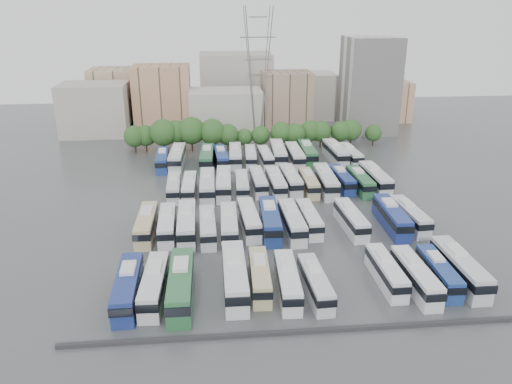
{
  "coord_description": "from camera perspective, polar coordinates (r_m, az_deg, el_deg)",
  "views": [
    {
      "loc": [
        -10.93,
        -78.62,
        34.47
      ],
      "look_at": [
        -2.95,
        3.89,
        3.0
      ],
      "focal_mm": 35.0,
      "sensor_mm": 36.0,
      "label": 1
    }
  ],
  "objects": [
    {
      "name": "bus_r0_s12",
      "position": [
        69.94,
        20.13,
        -8.57
      ],
      "size": [
        2.77,
        11.01,
        3.43
      ],
      "rotation": [
        0.0,
        0.0,
        -0.04
      ],
      "color": "navy",
      "rests_on": "ground"
    },
    {
      "name": "bus_r0_s11",
      "position": [
        67.77,
        17.78,
        -9.11
      ],
      "size": [
        2.71,
        11.84,
        3.71
      ],
      "rotation": [
        0.0,
        0.0,
        0.01
      ],
      "color": "silver",
      "rests_on": "ground"
    },
    {
      "name": "bus_r2_s6",
      "position": [
        97.7,
        0.25,
        1.25
      ],
      "size": [
        2.85,
        11.68,
        3.64
      ],
      "rotation": [
        0.0,
        0.0,
        0.03
      ],
      "color": "silver",
      "rests_on": "ground"
    },
    {
      "name": "bus_r3_s5",
      "position": [
        113.8,
        -2.37,
        4.17
      ],
      "size": [
        3.34,
        12.8,
        3.98
      ],
      "rotation": [
        0.0,
        0.0,
        -0.05
      ],
      "color": "silver",
      "rests_on": "ground"
    },
    {
      "name": "bus_r1_s8",
      "position": [
        81.53,
        6.08,
        -3.03
      ],
      "size": [
        2.69,
        11.18,
        3.49
      ],
      "rotation": [
        0.0,
        0.0,
        0.02
      ],
      "color": "silver",
      "rests_on": "ground"
    },
    {
      "name": "bus_r2_s7",
      "position": [
        96.78,
        2.28,
        1.09
      ],
      "size": [
        2.95,
        12.21,
        3.81
      ],
      "rotation": [
        0.0,
        0.0,
        0.02
      ],
      "color": "silver",
      "rests_on": "ground"
    },
    {
      "name": "bus_r1_s5",
      "position": [
        80.56,
        -0.8,
        -3.11
      ],
      "size": [
        3.16,
        12.03,
        3.74
      ],
      "rotation": [
        0.0,
        0.0,
        0.05
      ],
      "color": "silver",
      "rests_on": "ground"
    },
    {
      "name": "bus_r0_s2",
      "position": [
        63.06,
        -8.58,
        -10.39
      ],
      "size": [
        3.03,
        13.46,
        4.22
      ],
      "rotation": [
        0.0,
        0.0,
        -0.01
      ],
      "color": "#2C673B",
      "rests_on": "ground"
    },
    {
      "name": "ground",
      "position": [
        86.54,
        2.2,
        -2.7
      ],
      "size": [
        220.0,
        220.0,
        0.0
      ],
      "primitive_type": "plane",
      "color": "#424447",
      "rests_on": "ground"
    },
    {
      "name": "bus_r2_s9",
      "position": [
        97.65,
        6.05,
        1.09
      ],
      "size": [
        2.65,
        11.39,
        3.56
      ],
      "rotation": [
        0.0,
        0.0,
        -0.02
      ],
      "color": "tan",
      "rests_on": "ground"
    },
    {
      "name": "bus_r2_s13",
      "position": [
        101.63,
        13.44,
        1.58
      ],
      "size": [
        3.19,
        13.16,
        4.11
      ],
      "rotation": [
        0.0,
        0.0,
        0.03
      ],
      "color": "silver",
      "rests_on": "ground"
    },
    {
      "name": "bus_r2_s12",
      "position": [
        99.81,
        11.78,
        1.25
      ],
      "size": [
        2.85,
        11.95,
        3.73
      ],
      "rotation": [
        0.0,
        0.0,
        0.02
      ],
      "color": "#2D693E",
      "rests_on": "ground"
    },
    {
      "name": "bus_r1_s6",
      "position": [
        79.95,
        1.6,
        -3.17
      ],
      "size": [
        3.36,
        13.16,
        4.1
      ],
      "rotation": [
        0.0,
        0.0,
        -0.04
      ],
      "color": "navy",
      "rests_on": "ground"
    },
    {
      "name": "bus_r3_s8",
      "position": [
        115.43,
        2.56,
        4.48
      ],
      "size": [
        3.59,
        13.71,
        4.26
      ],
      "rotation": [
        0.0,
        0.0,
        -0.05
      ],
      "color": "silver",
      "rests_on": "ground"
    },
    {
      "name": "bus_r2_s8",
      "position": [
        98.49,
        3.98,
        1.42
      ],
      "size": [
        3.11,
        12.36,
        3.85
      ],
      "rotation": [
        0.0,
        0.0,
        0.04
      ],
      "color": "silver",
      "rests_on": "ground"
    },
    {
      "name": "bus_r0_s5",
      "position": [
        64.92,
        0.44,
        -9.51
      ],
      "size": [
        2.85,
        11.24,
        3.5
      ],
      "rotation": [
        0.0,
        0.0,
        -0.04
      ],
      "color": "#BFB583",
      "rests_on": "ground"
    },
    {
      "name": "bus_r0_s1",
      "position": [
        64.02,
        -11.55,
        -10.31
      ],
      "size": [
        3.1,
        12.15,
        3.78
      ],
      "rotation": [
        0.0,
        0.0,
        -0.04
      ],
      "color": "silver",
      "rests_on": "ground"
    },
    {
      "name": "electricity_pylon",
      "position": [
        130.23,
        0.22,
        13.82
      ],
      "size": [
        9.0,
        6.91,
        33.83
      ],
      "color": "slate",
      "rests_on": "ground"
    },
    {
      "name": "bus_r2_s4",
      "position": [
        96.23,
        -3.7,
        1.02
      ],
      "size": [
        3.38,
        13.1,
        4.08
      ],
      "rotation": [
        0.0,
        0.0,
        -0.04
      ],
      "color": "silver",
      "rests_on": "ground"
    },
    {
      "name": "bus_r3_s12",
      "position": [
        117.26,
        9.05,
        4.48
      ],
      "size": [
        3.47,
        13.5,
        4.2
      ],
      "rotation": [
        0.0,
        0.0,
        0.04
      ],
      "color": "silver",
      "rests_on": "ground"
    },
    {
      "name": "bus_r1_s1",
      "position": [
        80.03,
        -10.13,
        -3.66
      ],
      "size": [
        2.82,
        11.69,
        3.65
      ],
      "rotation": [
        0.0,
        0.0,
        0.02
      ],
      "color": "silver",
      "rests_on": "ground"
    },
    {
      "name": "tree_line",
      "position": [
        124.58,
        -1.94,
        6.8
      ],
      "size": [
        64.89,
        7.85,
        8.56
      ],
      "color": "black",
      "rests_on": "ground"
    },
    {
      "name": "bus_r2_s2",
      "position": [
        95.74,
        -7.62,
        0.6
      ],
      "size": [
        2.73,
        11.3,
        3.53
      ],
      "rotation": [
        0.0,
        0.0,
        -0.03
      ],
      "color": "silver",
      "rests_on": "ground"
    },
    {
      "name": "bus_r3_s1",
      "position": [
        113.72,
        -8.99,
        3.97
      ],
      "size": [
        3.53,
        13.44,
        4.18
      ],
      "rotation": [
        0.0,
        0.0,
        -0.05
      ],
      "color": "silver",
      "rests_on": "ground"
    },
    {
      "name": "bus_r3_s3",
      "position": [
        112.54,
        -5.62,
        3.93
      ],
      "size": [
        3.46,
        13.29,
        4.13
      ],
      "rotation": [
        0.0,
        0.0,
        -0.05
      ],
      "color": "#2B643E",
      "rests_on": "ground"
    },
    {
      "name": "bus_r3_s9",
      "position": [
        114.18,
        4.45,
        4.2
      ],
      "size": [
        2.84,
        12.9,
        4.05
      ],
      "rotation": [
        0.0,
        0.0,
        -0.0
      ],
      "color": "silver",
      "rests_on": "ground"
    },
    {
      "name": "bus_r3_s4",
      "position": [
        112.99,
        -4.01,
        3.96
      ],
      "size": [
        3.23,
        12.11,
        3.76
      ],
      "rotation": [
        0.0,
        0.0,
        0.05
      ],
      "color": "navy",
      "rests_on": "ground"
    },
    {
      "name": "bus_r1_s4",
      "position": [
        78.78,
        -3.1,
        -3.71
      ],
      "size": [
        2.91,
        12.06,
        3.77
      ],
      "rotation": [
        0.0,
        0.0,
        -0.02
      ],
      "color": "silver",
      "rests_on": "ground"
    },
    {
      "name": "bus_r3_s0",
      "position": [
        113.27,
        -10.66,
        3.67
      ],
      "size": [
        2.91,
        11.87,
        3.7
      ],
      "rotation": [
        0.0,
        0.0,
        0.03
      ],
      "color": "navy",
      "rests_on": "ground"
    },
    {
      "name": "bus_r0_s4",
      "position": [
        64.21,
        -2.45,
        -9.53
      ],
      "size": [
        3.0,
        13.51,
        4.23
      ],
      "rotation": [
        0.0,
        0.0,
        -0.0
      ],
      "color": "silver",
      "rests_on": "ground"
    },
    {
      "name": "bus_r0_s13",
      "position": [
        71.42,
        22.26,
        -7.97
      ],
      "size": [
        2.81,
        12.86,
        4.03
      ],
      "rotation": [
        0.0,
        0.0,
        -0.0
      ],
      "color": "silver",
      "rests_on": "ground"
    },
    {
      "name": "bus_r3_s13",
      "position": [
        117.0,
        10.7,
        4.22
      ],
      "size": [
        3.11,
        11.94,
        3.71
      ],
      "rotation": [
        0.0,
        0.0,
        0.05
      ],
      "color": "silver",
      "rests_on": "ground"
    },
    {
      "name": "bus_r3_s7",
      "position": [
        113.56,
        1.09,
        4.01
      ],
      "size": [
        2.83,
        11.14,
        3.47
      ],
      "rotation": [
        0.0,
        0.0,
        0.04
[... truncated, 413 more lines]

